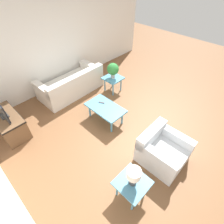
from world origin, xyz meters
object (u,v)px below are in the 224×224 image
potted_plant (113,69)px  table_lamp (134,176)px  coffee_table (105,109)px  tv_stand_chest (9,124)px  side_table_plant (113,80)px  television (0,108)px  armchair (162,150)px  side_table_lamp (132,184)px  sofa (72,85)px

potted_plant → table_lamp: (-2.57, 2.18, -0.04)m
coffee_table → tv_stand_chest: bearing=54.8°
side_table_plant → table_lamp: (-2.57, 2.18, 0.31)m
television → table_lamp: 3.28m
television → tv_stand_chest: bearing=-90.0°
armchair → coffee_table: size_ratio=0.89×
side_table_lamp → potted_plant: 3.39m
sofa → tv_stand_chest: (-0.27, 2.09, 0.02)m
potted_plant → side_table_lamp: bearing=139.6°
side_table_lamp → table_lamp: (-0.00, 0.00, 0.31)m
side_table_lamp → tv_stand_chest: (3.15, 0.88, -0.12)m
side_table_plant → television: 3.15m
tv_stand_chest → sofa: bearing=-82.5°
potted_plant → table_lamp: 3.37m
coffee_table → side_table_lamp: (-1.77, 1.07, 0.02)m
sofa → side_table_lamp: size_ratio=3.68×
sofa → potted_plant: bearing=137.7°
side_table_lamp → coffee_table: bearing=-31.2°
armchair → tv_stand_chest: bearing=121.0°
sofa → coffee_table: size_ratio=1.94×
table_lamp → armchair: bearing=-87.8°
side_table_plant → television: size_ratio=0.69×
sofa → side_table_plant: 1.31m
side_table_plant → sofa: bearing=48.7°
coffee_table → television: bearing=54.9°
coffee_table → table_lamp: bearing=148.8°
sofa → armchair: 3.39m
side_table_lamp → sofa: bearing=-19.3°
potted_plant → armchair: bearing=155.9°
side_table_lamp → potted_plant: (2.57, -2.18, 0.36)m
coffee_table → table_lamp: table_lamp is taller
side_table_plant → table_lamp: 3.38m
coffee_table → side_table_lamp: bearing=148.8°
armchair → coffee_table: armchair is taller
side_table_lamp → potted_plant: bearing=-40.4°
sofa → television: size_ratio=2.54×
coffee_table → side_table_lamp: side_table_lamp is taller
sofa → coffee_table: (-1.66, 0.13, 0.11)m
side_table_plant → side_table_lamp: (-2.57, 2.18, 0.00)m
coffee_table → television: (1.38, 1.96, 0.41)m
side_table_plant → side_table_lamp: size_ratio=1.00×
side_table_plant → table_lamp: bearing=139.6°
sofa → television: bearing=6.4°
sofa → tv_stand_chest: sofa is taller
television → potted_plant: 3.13m
tv_stand_chest → television: size_ratio=1.39×
armchair → television: bearing=121.1°
sofa → television: television is taller
television → sofa: bearing=-82.6°
armchair → television: 3.71m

